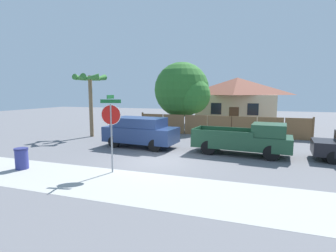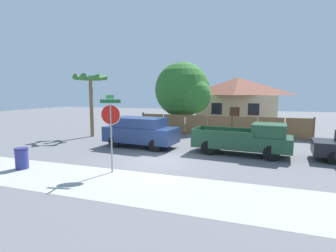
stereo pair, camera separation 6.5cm
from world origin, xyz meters
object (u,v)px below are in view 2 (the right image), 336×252
object	(u,v)px
trash_bin	(22,158)
red_suv	(140,131)
oak_tree	(184,91)
palm_tree	(91,84)
stop_sign	(111,120)
orange_pickup	(246,139)
house	(238,100)

from	to	relation	value
trash_bin	red_suv	bearing A→B (deg)	63.65
oak_tree	palm_tree	size ratio (longest dim) A/B	1.27
oak_tree	stop_sign	world-z (taller)	oak_tree
red_suv	trash_bin	size ratio (longest dim) A/B	4.96
palm_tree	red_suv	bearing A→B (deg)	-24.62
trash_bin	palm_tree	bearing A→B (deg)	104.98
orange_pickup	trash_bin	world-z (taller)	orange_pickup
house	stop_sign	distance (m)	19.54
oak_tree	trash_bin	xyz separation A→B (m)	(-3.60, -13.75, -3.03)
house	orange_pickup	xyz separation A→B (m)	(1.57, -14.08, -1.69)
orange_pickup	stop_sign	bearing A→B (deg)	-130.39
stop_sign	trash_bin	distance (m)	4.50
house	red_suv	xyz separation A→B (m)	(-4.69, -14.05, -1.56)
oak_tree	trash_bin	size ratio (longest dim) A/B	6.43
red_suv	trash_bin	distance (m)	6.72
house	orange_pickup	size ratio (longest dim) A/B	1.55
red_suv	orange_pickup	bearing A→B (deg)	4.68
stop_sign	orange_pickup	bearing A→B (deg)	33.55
stop_sign	palm_tree	bearing A→B (deg)	118.72
red_suv	orange_pickup	world-z (taller)	red_suv
red_suv	orange_pickup	distance (m)	6.26
orange_pickup	stop_sign	world-z (taller)	stop_sign
orange_pickup	trash_bin	distance (m)	11.01
orange_pickup	stop_sign	distance (m)	7.41
oak_tree	red_suv	xyz separation A→B (m)	(-0.62, -7.74, -2.51)
red_suv	stop_sign	bearing A→B (deg)	-73.22
oak_tree	stop_sign	size ratio (longest dim) A/B	1.85
oak_tree	orange_pickup	distance (m)	9.95
orange_pickup	trash_bin	bearing A→B (deg)	-142.17
house	orange_pickup	bearing A→B (deg)	-83.65
red_suv	trash_bin	bearing A→B (deg)	-111.45
oak_tree	palm_tree	distance (m)	7.94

